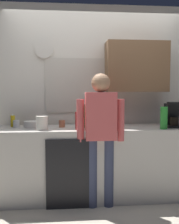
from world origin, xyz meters
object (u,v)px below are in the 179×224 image
Objects in this scene: bottle_clear_soda at (164,118)px; dish_soap at (13,121)px; bottle_red_vinegar at (78,121)px; cup_terracotta_mug at (62,124)px; cup_white_mug at (16,124)px; person_at_sink at (101,129)px; mixing_bowl at (32,124)px; potted_plant at (94,119)px; bottle_olive_oil at (165,116)px; storage_canister at (42,123)px; coffee_maker at (172,116)px; bottle_green_wine at (84,116)px.

bottle_clear_soda is 1.56× the size of dish_soap.
bottle_red_vinegar is at bearing 177.12° from bottle_clear_soda.
cup_white_mug is at bearing 177.58° from cup_terracotta_mug.
cup_terracotta_mug is 0.06× the size of person_at_sink.
potted_plant reaches higher than mixing_bowl.
bottle_red_vinegar is at bearing 162.01° from potted_plant.
bottle_clear_soda is 1.27× the size of bottle_red_vinegar.
bottle_olive_oil is 1.47× the size of storage_canister.
coffee_maker is 0.24m from bottle_clear_soda.
bottle_green_wine is 3.26× the size of cup_terracotta_mug.
mixing_bowl is 0.14× the size of person_at_sink.
cup_terracotta_mug is 0.40× the size of potted_plant.
person_at_sink reaches higher than potted_plant.
bottle_green_wine is 0.38m from person_at_sink.
coffee_maker reaches higher than storage_canister.
bottle_olive_oil is 1.07m from person_at_sink.
storage_canister is (-1.67, -0.32, -0.04)m from bottle_olive_oil.
bottle_olive_oil is 1.11m from potted_plant.
bottle_olive_oil is at bearing 14.71° from bottle_red_vinegar.
coffee_maker is 0.22m from bottle_olive_oil.
mixing_bowl is (-1.65, 0.31, -0.10)m from bottle_clear_soda.
coffee_maker is at bearing -3.89° from bottle_green_wine.
bottle_clear_soda is at bearing 15.85° from person_at_sink.
coffee_maker is 1.50× the size of bottle_red_vinegar.
mixing_bowl is at bearing 2.34° from cup_white_mug.
dish_soap is 1.20m from person_at_sink.
bottle_olive_oil is 1.70m from storage_canister.
cup_white_mug is (-0.79, 0.25, -0.06)m from bottle_red_vinegar.
bottle_green_wine reaches higher than potted_plant.
cup_white_mug is 0.43m from storage_canister.
coffee_maker reaches higher than potted_plant.
potted_plant is (-0.87, -0.01, -0.01)m from bottle_clear_soda.
storage_canister is 0.72m from person_at_sink.
person_at_sink reaches higher than dish_soap.
bottle_clear_soda is at bearing -11.29° from dish_soap.
bottle_red_vinegar is at bearing -175.07° from coffee_maker.
cup_white_mug is at bearing -177.85° from bottle_olive_oil.
bottle_olive_oil is at bearing 2.15° from cup_white_mug.
person_at_sink reaches higher than mixing_bowl.
cup_terracotta_mug is at bearing 152.45° from person_at_sink.
bottle_clear_soda reaches higher than bottle_olive_oil.
dish_soap is at bearing 168.71° from bottle_clear_soda.
bottle_olive_oil reaches higher than potted_plant.
bottle_clear_soda is 1.07m from bottle_red_vinegar.
person_at_sink reaches higher than coffee_maker.
bottle_green_wine is 1.07× the size of bottle_clear_soda.
bottle_clear_soda is (-0.18, -0.16, -0.01)m from coffee_maker.
cup_white_mug is at bearing -54.05° from dish_soap.
bottle_olive_oil is 0.16× the size of person_at_sink.
coffee_maker is 1.10× the size of bottle_green_wine.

